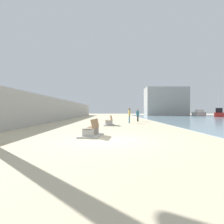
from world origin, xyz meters
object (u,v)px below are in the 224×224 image
(bench_far, at_px, (108,123))
(boat_mid_bay, at_px, (218,113))
(bench_near, at_px, (91,132))
(person_standing, at_px, (137,114))
(person_walking, at_px, (129,114))
(boat_distant, at_px, (198,113))

(bench_far, height_order, boat_mid_bay, boat_mid_bay)
(bench_near, distance_m, person_standing, 14.92)
(person_walking, height_order, boat_mid_bay, boat_mid_bay)
(bench_far, xyz_separation_m, person_walking, (2.31, 3.22, 0.80))
(bench_near, xyz_separation_m, person_walking, (3.18, 10.98, 0.80))
(boat_mid_bay, bearing_deg, bench_near, -128.59)
(bench_far, bearing_deg, boat_distant, 53.34)
(bench_far, bearing_deg, boat_mid_bay, 44.70)
(bench_far, distance_m, person_walking, 4.04)
(person_standing, bearing_deg, boat_mid_bay, 40.83)
(person_standing, height_order, boat_distant, boat_distant)
(person_walking, bearing_deg, bench_far, -125.66)
(person_walking, height_order, boat_distant, person_walking)
(boat_distant, bearing_deg, bench_near, -121.86)
(bench_far, relative_size, person_walking, 1.25)
(boat_distant, bearing_deg, bench_far, -126.66)
(person_walking, relative_size, boat_distant, 0.35)
(person_walking, height_order, person_standing, person_walking)
(bench_near, height_order, boat_mid_bay, boat_mid_bay)
(boat_mid_bay, bearing_deg, person_walking, -136.49)
(bench_far, bearing_deg, bench_near, -96.39)
(bench_near, distance_m, person_walking, 11.46)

